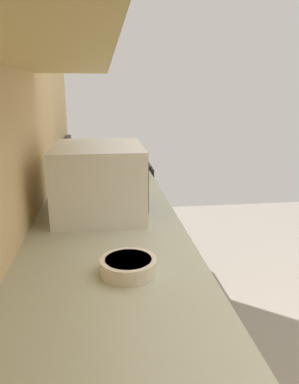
% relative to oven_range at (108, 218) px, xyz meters
% --- Properties ---
extents(oven_range, '(0.63, 0.65, 1.10)m').
position_rel_oven_range_xyz_m(oven_range, '(0.00, 0.00, 0.00)').
color(oven_range, black).
rests_on(oven_range, ground_plane).
extents(microwave, '(0.47, 0.39, 0.30)m').
position_rel_oven_range_xyz_m(microwave, '(-1.16, 0.04, 0.60)').
color(microwave, white).
rests_on(microwave, counter_run).
extents(bowl, '(0.17, 0.17, 0.05)m').
position_rel_oven_range_xyz_m(bowl, '(-1.75, -0.04, 0.47)').
color(bowl, silver).
rests_on(bowl, counter_run).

